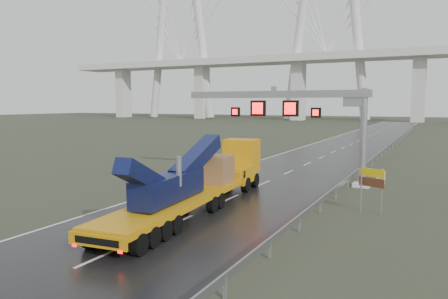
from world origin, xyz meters
The scene contains 7 objects.
ground centered at (0.00, 0.00, 0.00)m, with size 400.00×400.00×0.00m, color #313726.
road centered at (0.00, 40.00, 0.01)m, with size 11.00×200.00×0.02m, color black.
guardrail centered at (6.10, 30.00, 0.70)m, with size 0.20×140.00×1.40m, color gray, non-canonical shape.
sign_gantry centered at (2.10, 17.99, 5.61)m, with size 14.90×1.20×7.42m.
heavy_haul_truck centered at (-0.66, 8.15, 1.62)m, with size 4.05×17.96×4.19m.
exit_sign_pair centered at (8.64, 10.00, 1.81)m, with size 1.41×0.66×2.59m.
striped_barrier centered at (8.00, 19.62, 0.50)m, with size 0.59×0.32×1.01m, color red.
Camera 1 is at (11.89, -14.70, 6.09)m, focal length 35.00 mm.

